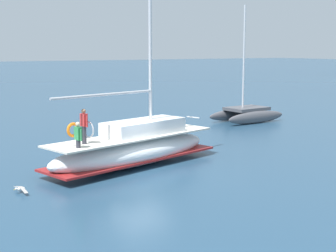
% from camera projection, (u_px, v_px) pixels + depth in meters
% --- Properties ---
extents(ground_plane, '(400.00, 400.00, 0.00)m').
position_uv_depth(ground_plane, '(142.00, 171.00, 23.33)').
color(ground_plane, navy).
extents(main_sailboat, '(4.73, 9.90, 11.64)m').
position_uv_depth(main_sailboat, '(134.00, 147.00, 24.36)').
color(main_sailboat, silver).
rests_on(main_sailboat, ground).
extents(moored_sloop_far, '(3.19, 5.92, 8.92)m').
position_uv_depth(moored_sloop_far, '(246.00, 113.00, 38.97)').
color(moored_sloop_far, '#4C4C51').
rests_on(moored_sloop_far, ground).
extents(seagull, '(1.21, 0.48, 0.18)m').
position_uv_depth(seagull, '(20.00, 189.00, 19.79)').
color(seagull, silver).
rests_on(seagull, ground).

